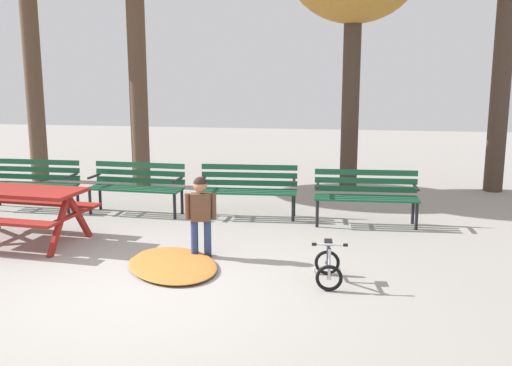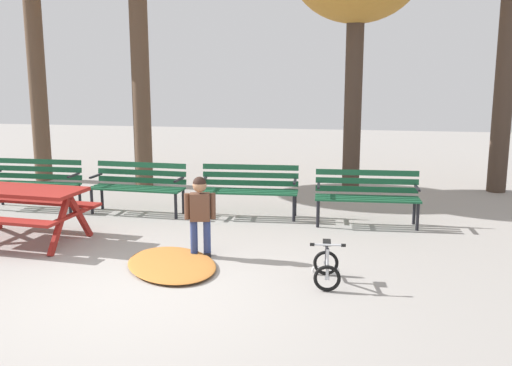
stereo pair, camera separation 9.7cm
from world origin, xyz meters
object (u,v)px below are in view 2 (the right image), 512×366
at_px(park_bench_far_left, 36,179).
at_px(child_standing, 200,210).
at_px(kids_bicycle, 327,266).
at_px(picnic_table, 20,201).
at_px(park_bench_left, 139,183).
at_px(park_bench_far_right, 367,193).
at_px(park_bench_right, 249,186).

height_order(park_bench_far_left, child_standing, child_standing).
bearing_deg(kids_bicycle, picnic_table, 168.24).
bearing_deg(park_bench_left, park_bench_far_left, 179.08).
xyz_separation_m(picnic_table, child_standing, (2.68, -0.23, 0.03)).
height_order(picnic_table, kids_bicycle, picnic_table).
relative_size(picnic_table, park_bench_left, 1.18).
bearing_deg(park_bench_far_right, child_standing, -137.16).
bearing_deg(child_standing, park_bench_right, 83.70).
xyz_separation_m(park_bench_right, park_bench_far_right, (1.90, -0.20, 0.00)).
bearing_deg(park_bench_right, picnic_table, -146.14).
relative_size(picnic_table, park_bench_far_left, 1.20).
distance_m(park_bench_far_left, kids_bicycle, 5.94).
distance_m(park_bench_right, child_standing, 2.21).
bearing_deg(park_bench_right, park_bench_far_left, -179.33).
relative_size(park_bench_left, kids_bicycle, 2.79).
xyz_separation_m(park_bench_far_left, park_bench_far_right, (5.70, -0.16, 0.00)).
xyz_separation_m(park_bench_far_left, child_standing, (3.55, -2.14, 0.11)).
relative_size(child_standing, kids_bicycle, 1.82).
height_order(picnic_table, child_standing, child_standing).
bearing_deg(child_standing, park_bench_far_right, 42.84).
bearing_deg(park_bench_left, park_bench_right, 2.27).
xyz_separation_m(picnic_table, park_bench_right, (2.92, 1.96, -0.08)).
bearing_deg(park_bench_far_left, park_bench_far_right, -1.59).
bearing_deg(child_standing, park_bench_far_left, 148.88).
height_order(picnic_table, park_bench_left, park_bench_left).
height_order(picnic_table, park_bench_far_right, park_bench_far_right).
distance_m(picnic_table, park_bench_far_right, 5.13).
distance_m(picnic_table, park_bench_right, 3.51).
bearing_deg(child_standing, picnic_table, 175.05).
bearing_deg(park_bench_left, child_standing, -52.07).
bearing_deg(park_bench_far_right, picnic_table, -159.99).
bearing_deg(park_bench_right, park_bench_left, -177.73).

